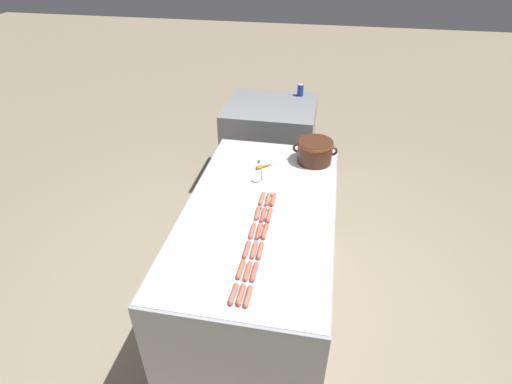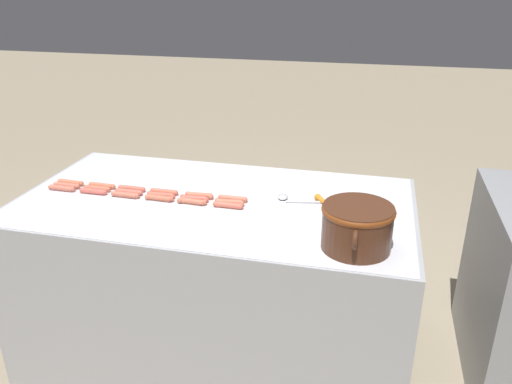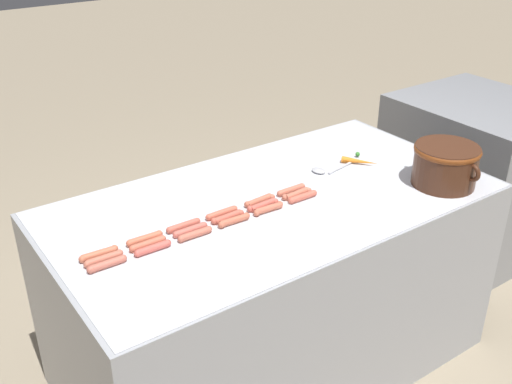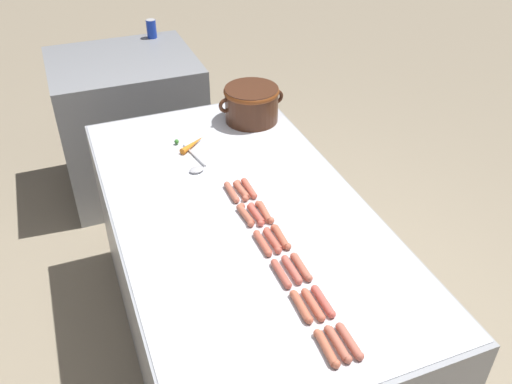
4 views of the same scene
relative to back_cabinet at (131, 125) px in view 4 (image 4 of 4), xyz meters
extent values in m
plane|color=gray|center=(0.19, -1.69, -0.47)|extent=(20.00, 20.00, 0.00)
cube|color=#9EA0A5|center=(0.19, -1.69, -0.02)|extent=(1.02, 1.90, 0.90)
cube|color=silver|center=(0.19, -1.69, 0.43)|extent=(1.00, 1.86, 0.00)
cube|color=gray|center=(0.00, 0.00, 0.00)|extent=(0.92, 0.81, 0.94)
cylinder|color=#C86648|center=(0.19, -2.47, 0.44)|extent=(0.03, 0.12, 0.03)
sphere|color=#C86648|center=(0.19, -2.53, 0.44)|extent=(0.03, 0.03, 0.03)
sphere|color=#C86648|center=(0.19, -2.41, 0.44)|extent=(0.03, 0.03, 0.03)
cylinder|color=#CA6447|center=(0.19, -2.29, 0.44)|extent=(0.03, 0.12, 0.03)
sphere|color=#CA6447|center=(0.19, -2.35, 0.44)|extent=(0.03, 0.03, 0.03)
sphere|color=#CA6447|center=(0.19, -2.23, 0.44)|extent=(0.03, 0.03, 0.03)
cylinder|color=#C45C4A|center=(0.19, -2.12, 0.44)|extent=(0.03, 0.12, 0.03)
sphere|color=#C45C4A|center=(0.19, -2.18, 0.44)|extent=(0.03, 0.03, 0.03)
sphere|color=#C45C4A|center=(0.19, -2.06, 0.44)|extent=(0.03, 0.03, 0.03)
cylinder|color=#CD6049|center=(0.19, -1.95, 0.44)|extent=(0.03, 0.12, 0.03)
sphere|color=#CD6049|center=(0.19, -2.01, 0.44)|extent=(0.03, 0.03, 0.03)
sphere|color=#CD6049|center=(0.19, -1.89, 0.44)|extent=(0.03, 0.03, 0.03)
cylinder|color=#C4644B|center=(0.19, -1.76, 0.44)|extent=(0.04, 0.12, 0.03)
sphere|color=#C4644B|center=(0.18, -1.82, 0.44)|extent=(0.03, 0.03, 0.03)
sphere|color=#C4644B|center=(0.19, -1.70, 0.44)|extent=(0.03, 0.03, 0.03)
cylinder|color=#C6674F|center=(0.19, -1.60, 0.44)|extent=(0.03, 0.12, 0.03)
sphere|color=#C6674F|center=(0.19, -1.66, 0.44)|extent=(0.03, 0.03, 0.03)
sphere|color=#C6674F|center=(0.19, -1.54, 0.44)|extent=(0.03, 0.03, 0.03)
cylinder|color=#C26650|center=(0.23, -2.46, 0.44)|extent=(0.03, 0.12, 0.03)
sphere|color=#C26650|center=(0.23, -2.52, 0.44)|extent=(0.03, 0.03, 0.03)
sphere|color=#C26650|center=(0.23, -2.40, 0.44)|extent=(0.03, 0.03, 0.03)
cylinder|color=#CA634A|center=(0.23, -2.29, 0.44)|extent=(0.03, 0.12, 0.03)
sphere|color=#CA634A|center=(0.23, -2.35, 0.44)|extent=(0.03, 0.03, 0.03)
sphere|color=#CA634A|center=(0.23, -2.23, 0.44)|extent=(0.03, 0.03, 0.03)
cylinder|color=#C66051|center=(0.23, -2.12, 0.44)|extent=(0.03, 0.12, 0.03)
sphere|color=#C66051|center=(0.23, -2.18, 0.44)|extent=(0.03, 0.03, 0.03)
sphere|color=#C66051|center=(0.23, -2.06, 0.44)|extent=(0.03, 0.03, 0.03)
cylinder|color=#C55A48|center=(0.23, -1.95, 0.44)|extent=(0.03, 0.12, 0.03)
sphere|color=#C55A48|center=(0.23, -2.01, 0.44)|extent=(0.03, 0.03, 0.03)
sphere|color=#C55A48|center=(0.23, -1.89, 0.44)|extent=(0.03, 0.03, 0.03)
cylinder|color=#CB5A4B|center=(0.23, -1.78, 0.44)|extent=(0.03, 0.12, 0.03)
sphere|color=#CB5A4B|center=(0.23, -1.84, 0.44)|extent=(0.03, 0.03, 0.03)
sphere|color=#CB5A4B|center=(0.23, -1.72, 0.44)|extent=(0.03, 0.03, 0.03)
cylinder|color=#C5674F|center=(0.23, -1.60, 0.44)|extent=(0.04, 0.12, 0.03)
sphere|color=#C5674F|center=(0.23, -1.66, 0.44)|extent=(0.03, 0.03, 0.03)
sphere|color=#C5674F|center=(0.24, -1.54, 0.44)|extent=(0.03, 0.03, 0.03)
cylinder|color=#C26451|center=(0.27, -2.47, 0.44)|extent=(0.03, 0.12, 0.03)
sphere|color=#C26451|center=(0.27, -2.53, 0.44)|extent=(0.03, 0.03, 0.03)
sphere|color=#C26451|center=(0.26, -2.41, 0.44)|extent=(0.03, 0.03, 0.03)
cylinder|color=#CE594D|center=(0.27, -2.29, 0.44)|extent=(0.03, 0.12, 0.03)
sphere|color=#CE594D|center=(0.27, -2.35, 0.44)|extent=(0.03, 0.03, 0.03)
sphere|color=#CE594D|center=(0.26, -2.23, 0.44)|extent=(0.03, 0.03, 0.03)
cylinder|color=#C0634E|center=(0.27, -2.12, 0.44)|extent=(0.03, 0.12, 0.03)
sphere|color=#C0634E|center=(0.27, -2.18, 0.44)|extent=(0.03, 0.03, 0.03)
sphere|color=#C0634E|center=(0.27, -2.06, 0.44)|extent=(0.03, 0.03, 0.03)
cylinder|color=#C06147|center=(0.27, -1.94, 0.44)|extent=(0.03, 0.12, 0.03)
sphere|color=#C06147|center=(0.27, -2.00, 0.44)|extent=(0.03, 0.03, 0.03)
sphere|color=#C06147|center=(0.26, -1.88, 0.44)|extent=(0.03, 0.03, 0.03)
cylinder|color=#C0644B|center=(0.27, -1.77, 0.44)|extent=(0.03, 0.12, 0.03)
sphere|color=#C0644B|center=(0.27, -1.84, 0.44)|extent=(0.03, 0.03, 0.03)
sphere|color=#C0644B|center=(0.26, -1.71, 0.44)|extent=(0.03, 0.03, 0.03)
cylinder|color=#CB5F4B|center=(0.27, -1.60, 0.44)|extent=(0.03, 0.12, 0.03)
sphere|color=#CB5F4B|center=(0.27, -1.66, 0.44)|extent=(0.03, 0.03, 0.03)
sphere|color=#CB5F4B|center=(0.27, -1.54, 0.44)|extent=(0.03, 0.03, 0.03)
cylinder|color=#472616|center=(0.51, -1.00, 0.52)|extent=(0.28, 0.28, 0.18)
torus|color=brown|center=(0.51, -1.00, 0.59)|extent=(0.29, 0.29, 0.03)
torus|color=#472616|center=(0.37, -1.00, 0.54)|extent=(0.08, 0.02, 0.08)
torus|color=#472616|center=(0.65, -1.00, 0.54)|extent=(0.08, 0.02, 0.08)
cylinder|color=#B7B7BC|center=(0.13, -1.24, 0.43)|extent=(0.05, 0.22, 0.01)
ellipsoid|color=#B7B7BC|center=(0.10, -1.37, 0.44)|extent=(0.08, 0.06, 0.02)
cone|color=orange|center=(0.14, -1.15, 0.44)|extent=(0.15, 0.13, 0.03)
sphere|color=#387F2D|center=(0.08, -1.10, 0.44)|extent=(0.02, 0.02, 0.02)
cylinder|color=#1938B2|center=(0.27, 0.31, 0.53)|extent=(0.07, 0.07, 0.12)
cylinder|color=silver|center=(0.27, 0.31, 0.59)|extent=(0.06, 0.06, 0.00)
camera|label=1|loc=(0.56, -3.83, 2.05)|focal=28.16mm
camera|label=2|loc=(2.33, -0.97, 1.43)|focal=35.77mm
camera|label=3|loc=(1.99, -3.04, 1.63)|focal=42.35mm
camera|label=4|loc=(-0.39, -3.37, 1.77)|focal=37.91mm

